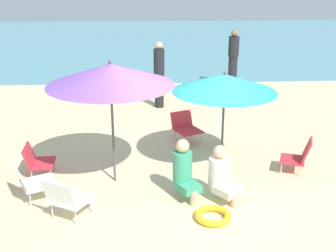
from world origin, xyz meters
TOP-DOWN VIEW (x-y plane):
  - ground_plane at (0.00, 0.00)m, footprint 40.00×40.00m
  - sea_water at (0.00, 14.88)m, footprint 40.00×16.00m
  - umbrella_teal at (0.45, 0.74)m, footprint 1.81×1.81m
  - umbrella_purple at (-1.45, 0.32)m, footprint 2.05×2.05m
  - beach_chair_a at (-2.07, -0.88)m, footprint 0.75×0.77m
  - beach_chair_b at (-0.09, 2.03)m, footprint 0.68×0.74m
  - beach_chair_c at (-2.81, 0.59)m, footprint 0.51×0.55m
  - beach_chair_d at (-2.69, -0.26)m, footprint 0.76×0.73m
  - beach_chair_e at (1.77, 0.46)m, footprint 0.63×0.59m
  - person_a at (1.71, 6.30)m, footprint 0.31×0.31m
  - person_b at (0.24, -0.43)m, footprint 0.51×0.55m
  - person_c at (-0.54, 4.45)m, footprint 0.27×0.27m
  - person_d at (-0.33, -0.32)m, footprint 0.45×0.54m
  - swim_ring at (0.03, -1.00)m, footprint 0.53×0.53m

SIDE VIEW (x-z plane):
  - ground_plane at x=0.00m, z-range 0.00..0.00m
  - sea_water at x=0.00m, z-range 0.00..0.01m
  - swim_ring at x=0.03m, z-range 0.00..0.10m
  - beach_chair_c at x=-2.81m, z-range 0.02..0.57m
  - beach_chair_d at x=-2.69m, z-range 0.02..0.62m
  - beach_chair_e at x=1.77m, z-range 0.01..0.64m
  - beach_chair_b at x=-0.09m, z-range 0.03..0.64m
  - beach_chair_a at x=-2.07m, z-range 0.02..0.70m
  - person_b at x=0.24m, z-range -0.01..0.89m
  - person_d at x=-0.33m, z-range 0.00..0.96m
  - person_c at x=-0.54m, z-range 0.02..1.70m
  - person_a at x=1.71m, z-range 0.01..1.71m
  - umbrella_teal at x=0.45m, z-range 0.68..2.47m
  - umbrella_purple at x=-1.45m, z-range 0.81..2.89m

